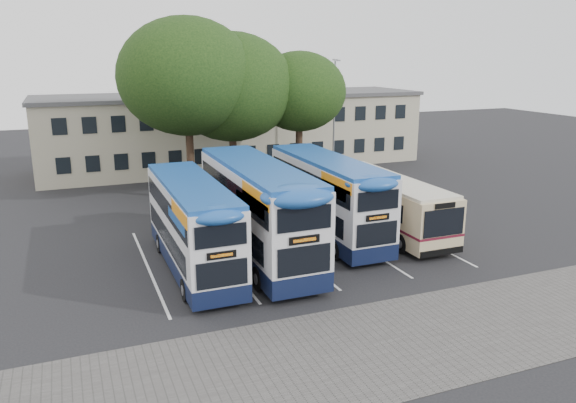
% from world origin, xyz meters
% --- Properties ---
extents(ground, '(120.00, 120.00, 0.00)m').
position_xyz_m(ground, '(0.00, 0.00, 0.00)').
color(ground, black).
rests_on(ground, ground).
extents(paving_strip, '(40.00, 6.00, 0.01)m').
position_xyz_m(paving_strip, '(-2.00, -5.00, 0.01)').
color(paving_strip, '#595654').
rests_on(paving_strip, ground).
extents(bay_lines, '(14.12, 11.00, 0.01)m').
position_xyz_m(bay_lines, '(-3.75, 5.00, 0.01)').
color(bay_lines, silver).
rests_on(bay_lines, ground).
extents(depot_building, '(32.40, 8.40, 6.20)m').
position_xyz_m(depot_building, '(0.00, 26.99, 3.15)').
color(depot_building, '#B6B092').
rests_on(depot_building, ground).
extents(lamp_post, '(0.25, 1.05, 9.06)m').
position_xyz_m(lamp_post, '(6.00, 19.97, 5.08)').
color(lamp_post, gray).
rests_on(lamp_post, ground).
extents(tree_left, '(8.84, 8.84, 11.81)m').
position_xyz_m(tree_left, '(-6.11, 16.83, 8.04)').
color(tree_left, black).
rests_on(tree_left, ground).
extents(tree_mid, '(8.58, 8.58, 10.93)m').
position_xyz_m(tree_mid, '(-2.95, 17.59, 7.27)').
color(tree_mid, black).
rests_on(tree_mid, ground).
extents(tree_right, '(6.54, 6.54, 9.67)m').
position_xyz_m(tree_right, '(1.83, 17.15, 6.87)').
color(tree_right, black).
rests_on(tree_right, ground).
extents(bus_dd_left, '(2.37, 9.77, 4.07)m').
position_xyz_m(bus_dd_left, '(-8.82, 4.14, 2.24)').
color(bus_dd_left, '#0E1633').
rests_on(bus_dd_left, ground).
extents(bus_dd_mid, '(2.66, 10.99, 4.58)m').
position_xyz_m(bus_dd_mid, '(-5.67, 4.43, 2.52)').
color(bus_dd_mid, '#0E1633').
rests_on(bus_dd_mid, ground).
extents(bus_dd_right, '(2.47, 10.19, 4.25)m').
position_xyz_m(bus_dd_right, '(-1.21, 6.15, 2.34)').
color(bus_dd_right, '#0E1633').
rests_on(bus_dd_right, ground).
extents(bus_single, '(2.55, 10.04, 2.99)m').
position_xyz_m(bus_single, '(2.21, 5.90, 1.70)').
color(bus_single, '#CEB689').
rests_on(bus_single, ground).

